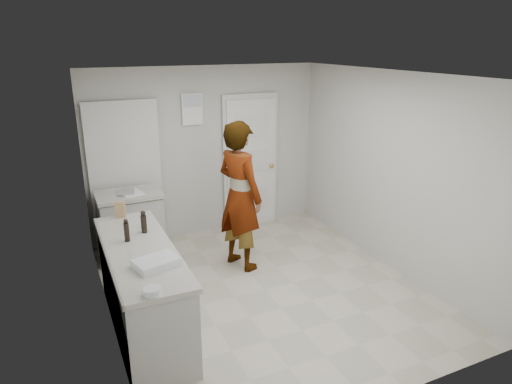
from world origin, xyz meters
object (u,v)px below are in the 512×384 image
oil_cruet_b (127,231)px  egg_bowl (152,291)px  baking_dish (156,263)px  cake_mix_box (120,210)px  oil_cruet_a (144,222)px  spice_jar (144,223)px  person (240,196)px

oil_cruet_b → egg_bowl: bearing=-89.9°
baking_dish → cake_mix_box: bearing=94.3°
oil_cruet_a → oil_cruet_b: oil_cruet_a is taller
cake_mix_box → egg_bowl: bearing=-72.1°
cake_mix_box → spice_jar: bearing=-45.2°
person → oil_cruet_a: 1.43m
person → oil_cruet_b: person is taller
person → spice_jar: person is taller
spice_jar → cake_mix_box: bearing=115.6°
person → cake_mix_box: 1.47m
person → egg_bowl: (-1.51, -1.81, -0.01)m
oil_cruet_b → baking_dish: (0.14, -0.64, -0.08)m
person → spice_jar: size_ratio=25.32×
egg_bowl → person: bearing=50.1°
egg_bowl → cake_mix_box: bearing=88.7°
cake_mix_box → egg_bowl: size_ratio=1.27×
person → egg_bowl: person is taller
spice_jar → oil_cruet_a: bearing=-99.8°
person → spice_jar: (-1.29, -0.39, 0.00)m
baking_dish → egg_bowl: bearing=-106.9°
cake_mix_box → oil_cruet_b: (-0.04, -0.69, 0.02)m
spice_jar → oil_cruet_a: 0.18m
oil_cruet_b → cake_mix_box: bearing=86.4°
cake_mix_box → baking_dish: size_ratio=0.42×
person → oil_cruet_b: 1.67m
person → oil_cruet_a: bearing=93.0°
baking_dish → egg_bowl: 0.49m
spice_jar → baking_dish: bearing=-95.1°
cake_mix_box → oil_cruet_a: size_ratio=0.75×
baking_dish → egg_bowl: baking_dish is taller
spice_jar → egg_bowl: 1.43m
cake_mix_box → oil_cruet_b: 0.70m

